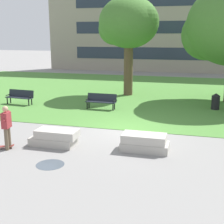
% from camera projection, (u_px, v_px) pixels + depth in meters
% --- Properties ---
extents(ground_plane, '(140.00, 140.00, 0.00)m').
position_uv_depth(ground_plane, '(126.00, 131.00, 14.39)').
color(ground_plane, gray).
extents(grass_lawn, '(40.00, 20.00, 0.02)m').
position_uv_depth(grass_lawn, '(155.00, 93.00, 23.76)').
color(grass_lawn, '#4C8438').
rests_on(grass_lawn, ground).
extents(concrete_block_center, '(1.90, 0.90, 0.64)m').
position_uv_depth(concrete_block_center, '(55.00, 138.00, 12.45)').
color(concrete_block_center, '#B2ADA3').
rests_on(concrete_block_center, ground).
extents(concrete_block_left, '(1.80, 0.90, 0.64)m').
position_uv_depth(concrete_block_left, '(144.00, 143.00, 11.86)').
color(concrete_block_left, '#B2ADA3').
rests_on(concrete_block_left, ground).
extents(person_skateboarder, '(0.29, 0.57, 1.71)m').
position_uv_depth(person_skateboarder, '(7.00, 125.00, 11.82)').
color(person_skateboarder, brown).
rests_on(person_skateboarder, ground).
extents(skateboard, '(1.01, 0.61, 0.14)m').
position_uv_depth(skateboard, '(1.00, 147.00, 12.06)').
color(skateboard, maroon).
rests_on(skateboard, ground).
extents(puddle, '(0.97, 0.97, 0.01)m').
position_uv_depth(puddle, '(50.00, 165.00, 10.59)').
color(puddle, '#47515B').
rests_on(puddle, ground).
extents(park_bench_near_left, '(1.81, 0.56, 0.90)m').
position_uv_depth(park_bench_near_left, '(101.00, 100.00, 18.46)').
color(park_bench_near_left, '#1E232D').
rests_on(park_bench_near_left, grass_lawn).
extents(park_bench_far_left, '(1.84, 0.67, 0.90)m').
position_uv_depth(park_bench_far_left, '(20.00, 96.00, 19.73)').
color(park_bench_far_left, '#1E232D').
rests_on(park_bench_far_left, grass_lawn).
extents(tree_near_right, '(4.42, 4.21, 6.94)m').
position_uv_depth(tree_near_right, '(128.00, 24.00, 21.82)').
color(tree_near_right, brown).
rests_on(tree_near_right, grass_lawn).
extents(trash_bin, '(0.49, 0.49, 0.96)m').
position_uv_depth(trash_bin, '(216.00, 101.00, 18.35)').
color(trash_bin, black).
rests_on(trash_bin, grass_lawn).
extents(building_facade_distant, '(29.34, 1.03, 13.91)m').
position_uv_depth(building_facade_distant, '(167.00, 12.00, 35.87)').
color(building_facade_distant, gray).
rests_on(building_facade_distant, ground).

